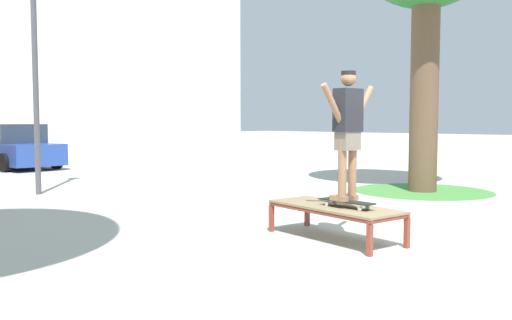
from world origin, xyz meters
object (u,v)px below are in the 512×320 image
object	(u,v)px
light_post	(34,17)
skateboard	(347,202)
car_blue	(13,148)
skate_box	(335,209)
skater	(348,126)

from	to	relation	value
light_post	skateboard	bearing A→B (deg)	-83.58
skateboard	light_post	world-z (taller)	light_post
car_blue	skate_box	bearing A→B (deg)	-95.47
skater	light_post	size ratio (longest dim) A/B	0.29
skate_box	skateboard	distance (m)	0.25
skate_box	car_blue	distance (m)	14.70
skate_box	skater	size ratio (longest dim) A/B	1.17
skate_box	skater	xyz separation A→B (m)	(-0.03, -0.22, 1.12)
skate_box	skateboard	xyz separation A→B (m)	(-0.03, -0.22, 0.12)
car_blue	light_post	size ratio (longest dim) A/B	0.73
skate_box	skater	world-z (taller)	skater
light_post	skate_box	bearing A→B (deg)	-83.16
skate_box	light_post	world-z (taller)	light_post
skate_box	car_blue	bearing A→B (deg)	84.53
skate_box	skateboard	world-z (taller)	skateboard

